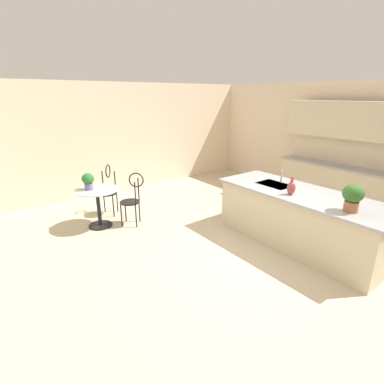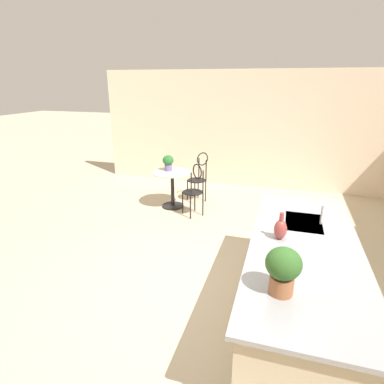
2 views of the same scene
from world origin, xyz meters
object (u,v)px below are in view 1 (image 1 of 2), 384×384
at_px(chair_near_window, 108,187).
at_px(potted_plant_on_table, 88,180).
at_px(chair_by_island, 132,197).
at_px(potted_plant_counter_far, 353,196).
at_px(bistro_table, 98,204).
at_px(vase_on_counter, 291,188).

distance_m(chair_near_window, potted_plant_on_table, 0.76).
relative_size(chair_by_island, potted_plant_counter_far, 2.76).
relative_size(bistro_table, potted_plant_counter_far, 2.12).
relative_size(potted_plant_counter_far, vase_on_counter, 1.31).
xyz_separation_m(chair_by_island, potted_plant_on_table, (-0.40, -0.67, 0.34)).
bearing_deg(potted_plant_counter_far, chair_by_island, -153.25).
height_order(bistro_table, chair_near_window, chair_near_window).
distance_m(chair_by_island, potted_plant_on_table, 0.85).
xyz_separation_m(bistro_table, vase_on_counter, (2.65, 2.14, 0.58)).
relative_size(bistro_table, chair_near_window, 0.77).
height_order(bistro_table, vase_on_counter, vase_on_counter).
height_order(chair_by_island, vase_on_counter, vase_on_counter).
xyz_separation_m(potted_plant_on_table, vase_on_counter, (2.73, 2.25, 0.11)).
distance_m(potted_plant_counter_far, vase_on_counter, 0.91).
bearing_deg(potted_plant_on_table, chair_near_window, 129.35).
height_order(chair_near_window, potted_plant_on_table, potted_plant_on_table).
xyz_separation_m(chair_near_window, potted_plant_counter_far, (4.06, 1.77, 0.56)).
distance_m(chair_near_window, potted_plant_counter_far, 4.46).
height_order(potted_plant_on_table, potted_plant_counter_far, potted_plant_counter_far).
distance_m(chair_by_island, potted_plant_counter_far, 3.66).
bearing_deg(vase_on_counter, chair_by_island, -145.71).
bearing_deg(chair_by_island, potted_plant_counter_far, 26.75).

